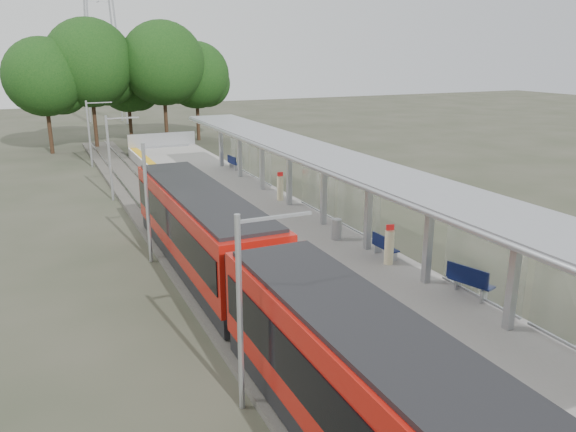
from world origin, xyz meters
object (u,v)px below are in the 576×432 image
object	(u,v)px
bench_mid	(384,246)
info_pillar_near	(389,247)
bench_near	(469,280)
bench_far	(233,162)
litter_bin	(336,229)
train	(264,287)
info_pillar_far	(280,188)

from	to	relation	value
bench_mid	info_pillar_near	bearing A→B (deg)	-112.25
bench_near	info_pillar_near	bearing A→B (deg)	83.86
bench_far	litter_bin	size ratio (longest dim) A/B	1.51
train	info_pillar_far	bearing A→B (deg)	64.17
bench_far	info_pillar_near	bearing A→B (deg)	-96.75
bench_near	bench_far	xyz separation A→B (m)	(-0.17, 24.23, -0.07)
info_pillar_near	info_pillar_far	bearing A→B (deg)	102.21
bench_near	info_pillar_near	distance (m)	3.81
train	info_pillar_near	xyz separation A→B (m)	(6.33, 2.33, -0.34)
bench_near	litter_bin	world-z (taller)	bench_near
bench_near	bench_far	bearing A→B (deg)	72.48
train	litter_bin	world-z (taller)	train
bench_near	litter_bin	distance (m)	7.36
bench_mid	bench_near	bearing A→B (deg)	-85.44
bench_near	bench_mid	distance (m)	4.46
train	litter_bin	size ratio (longest dim) A/B	29.24
bench_mid	bench_far	size ratio (longest dim) A/B	0.97
bench_mid	info_pillar_near	xyz separation A→B (m)	(-0.26, -0.71, 0.22)
bench_far	info_pillar_far	xyz separation A→B (m)	(-0.49, -9.52, 0.21)
bench_mid	info_pillar_far	world-z (taller)	info_pillar_far
info_pillar_far	bench_near	bearing A→B (deg)	-80.37
bench_near	bench_mid	size ratio (longest dim) A/B	1.20
train	info_pillar_near	bearing A→B (deg)	20.19
train	info_pillar_far	size ratio (longest dim) A/B	16.86
info_pillar_far	litter_bin	xyz separation A→B (m)	(-0.51, -7.43, -0.24)
bench_near	bench_mid	xyz separation A→B (m)	(-0.52, 4.43, -0.08)
litter_bin	info_pillar_far	bearing A→B (deg)	86.07
bench_near	info_pillar_far	bearing A→B (deg)	74.65
train	litter_bin	bearing A→B (deg)	44.72
info_pillar_near	info_pillar_far	world-z (taller)	info_pillar_near
bench_mid	litter_bin	world-z (taller)	litter_bin
bench_near	litter_bin	size ratio (longest dim) A/B	1.76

